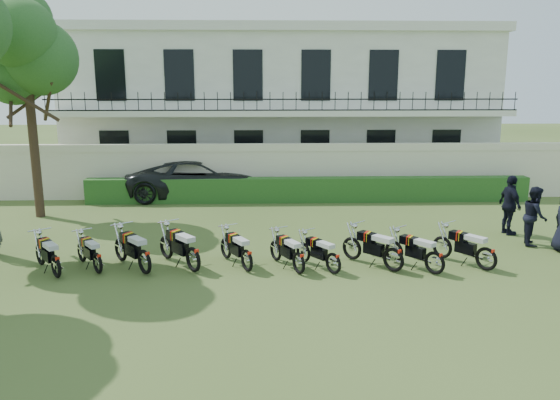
{
  "coord_description": "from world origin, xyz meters",
  "views": [
    {
      "loc": [
        -0.87,
        -14.61,
        4.79
      ],
      "look_at": [
        -0.35,
        1.62,
        1.28
      ],
      "focal_mm": 35.0,
      "sensor_mm": 36.0,
      "label": 1
    }
  ],
  "objects": [
    {
      "name": "motorcycle_1",
      "position": [
        -5.08,
        -1.27,
        0.44
      ],
      "size": [
        1.09,
        1.44,
        0.94
      ],
      "rotation": [
        0.0,
        0.0,
        0.64
      ],
      "color": "black",
      "rests_on": "ground"
    },
    {
      "name": "officer_5",
      "position": [
        7.01,
        2.11,
        0.96
      ],
      "size": [
        0.59,
        1.17,
        1.92
      ],
      "primitive_type": "imported",
      "rotation": [
        0.0,
        0.0,
        1.68
      ],
      "color": "black",
      "rests_on": "ground"
    },
    {
      "name": "motorcycle_0",
      "position": [
        -6.02,
        -1.57,
        0.47
      ],
      "size": [
        1.22,
        1.53,
        1.02
      ],
      "rotation": [
        0.0,
        0.0,
        0.66
      ],
      "color": "black",
      "rests_on": "ground"
    },
    {
      "name": "officer_4",
      "position": [
        7.25,
        0.96,
        0.89
      ],
      "size": [
        0.91,
        1.03,
        1.78
      ],
      "primitive_type": "imported",
      "rotation": [
        0.0,
        0.0,
        1.25
      ],
      "color": "black",
      "rests_on": "ground"
    },
    {
      "name": "motorcycle_7",
      "position": [
        2.47,
        -1.37,
        0.5
      ],
      "size": [
        1.4,
        1.54,
        1.08
      ],
      "rotation": [
        0.0,
        0.0,
        0.73
      ],
      "color": "black",
      "rests_on": "ground"
    },
    {
      "name": "motorcycle_8",
      "position": [
        3.47,
        -1.6,
        0.47
      ],
      "size": [
        1.24,
        1.51,
        1.02
      ],
      "rotation": [
        0.0,
        0.0,
        0.68
      ],
      "color": "black",
      "rests_on": "ground"
    },
    {
      "name": "perimeter_wall",
      "position": [
        0.0,
        8.0,
        1.17
      ],
      "size": [
        30.0,
        0.35,
        2.3
      ],
      "color": "beige",
      "rests_on": "ground"
    },
    {
      "name": "ground",
      "position": [
        0.0,
        0.0,
        0.0
      ],
      "size": [
        100.0,
        100.0,
        0.0
      ],
      "primitive_type": "plane",
      "color": "#3D5220",
      "rests_on": "ground"
    },
    {
      "name": "motorcycle_4",
      "position": [
        -1.29,
        -1.24,
        0.46
      ],
      "size": [
        0.97,
        1.64,
        1.0
      ],
      "rotation": [
        0.0,
        0.0,
        0.51
      ],
      "color": "black",
      "rests_on": "ground"
    },
    {
      "name": "building",
      "position": [
        0.0,
        13.96,
        3.71
      ],
      "size": [
        20.4,
        9.6,
        7.4
      ],
      "color": "white",
      "rests_on": "ground"
    },
    {
      "name": "motorcycle_6",
      "position": [
        0.91,
        -1.48,
        0.44
      ],
      "size": [
        1.08,
        1.45,
        0.94
      ],
      "rotation": [
        0.0,
        0.0,
        0.63
      ],
      "color": "black",
      "rests_on": "ground"
    },
    {
      "name": "suv",
      "position": [
        -3.62,
        8.24,
        0.81
      ],
      "size": [
        6.02,
        3.08,
        1.63
      ],
      "primitive_type": "imported",
      "rotation": [
        0.0,
        0.0,
        1.64
      ],
      "color": "black",
      "rests_on": "ground"
    },
    {
      "name": "motorcycle_2",
      "position": [
        -3.87,
        -1.37,
        0.51
      ],
      "size": [
        1.35,
        1.64,
        1.1
      ],
      "rotation": [
        0.0,
        0.0,
        0.68
      ],
      "color": "black",
      "rests_on": "ground"
    },
    {
      "name": "motorcycle_5",
      "position": [
        0.03,
        -1.46,
        0.45
      ],
      "size": [
        0.92,
        1.63,
        0.97
      ],
      "rotation": [
        0.0,
        0.0,
        0.47
      ],
      "color": "black",
      "rests_on": "ground"
    },
    {
      "name": "hedge",
      "position": [
        1.0,
        7.2,
        0.5
      ],
      "size": [
        18.0,
        0.6,
        1.0
      ],
      "primitive_type": "cube",
      "color": "#1C4E1C",
      "rests_on": "ground"
    },
    {
      "name": "tree_west_near",
      "position": [
        -8.96,
        5.0,
        5.89
      ],
      "size": [
        3.4,
        3.2,
        7.9
      ],
      "color": "#473323",
      "rests_on": "ground"
    },
    {
      "name": "motorcycle_3",
      "position": [
        -2.67,
        -1.23,
        0.52
      ],
      "size": [
        1.35,
        1.68,
        1.12
      ],
      "rotation": [
        0.0,
        0.0,
        0.67
      ],
      "color": "black",
      "rests_on": "ground"
    },
    {
      "name": "motorcycle_9",
      "position": [
        4.88,
        -1.36,
        0.49
      ],
      "size": [
        1.25,
        1.6,
        1.06
      ],
      "rotation": [
        0.0,
        0.0,
        0.65
      ],
      "color": "black",
      "rests_on": "ground"
    }
  ]
}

